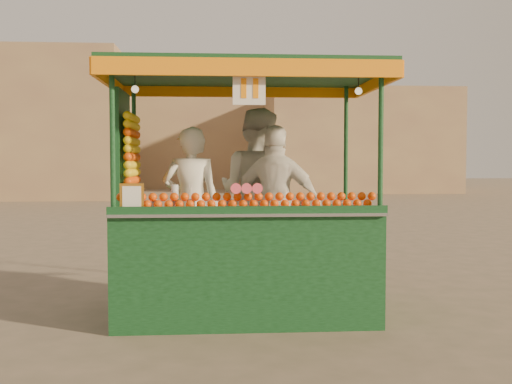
{
  "coord_description": "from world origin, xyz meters",
  "views": [
    {
      "loc": [
        -0.25,
        -6.29,
        1.56
      ],
      "look_at": [
        0.19,
        -0.11,
        1.23
      ],
      "focal_mm": 42.21,
      "sensor_mm": 36.0,
      "label": 1
    }
  ],
  "objects": [
    {
      "name": "vendor_right",
      "position": [
        0.4,
        -0.07,
        1.11
      ],
      "size": [
        1.04,
        0.73,
        1.64
      ],
      "rotation": [
        0.0,
        0.0,
        2.76
      ],
      "color": "white",
      "rests_on": "ground"
    },
    {
      "name": "building_center",
      "position": [
        -2.0,
        30.0,
        3.5
      ],
      "size": [
        14.0,
        7.0,
        7.0
      ],
      "primitive_type": "cube",
      "color": "#A2865C",
      "rests_on": "ground"
    },
    {
      "name": "ground",
      "position": [
        0.0,
        0.0,
        0.0
      ],
      "size": [
        90.0,
        90.0,
        0.0
      ],
      "primitive_type": "plane",
      "color": "brown",
      "rests_on": "ground"
    },
    {
      "name": "building_right",
      "position": [
        7.0,
        24.0,
        2.5
      ],
      "size": [
        9.0,
        6.0,
        5.0
      ],
      "primitive_type": "cube",
      "color": "#A2865C",
      "rests_on": "ground"
    },
    {
      "name": "vendor_left",
      "position": [
        -0.48,
        -0.01,
        1.1
      ],
      "size": [
        0.6,
        0.4,
        1.62
      ],
      "rotation": [
        0.0,
        0.0,
        3.12
      ],
      "color": "white",
      "rests_on": "ground"
    },
    {
      "name": "juice_cart",
      "position": [
        -0.0,
        -0.32,
        0.8
      ],
      "size": [
        2.73,
        1.77,
        2.48
      ],
      "color": "#0E3314",
      "rests_on": "ground"
    },
    {
      "name": "vendor_middle",
      "position": [
        0.23,
        0.38,
        1.21
      ],
      "size": [
        1.12,
        1.04,
        1.84
      ],
      "rotation": [
        0.0,
        0.0,
        2.64
      ],
      "color": "beige",
      "rests_on": "ground"
    },
    {
      "name": "building_left",
      "position": [
        -9.0,
        20.0,
        3.0
      ],
      "size": [
        10.0,
        6.0,
        6.0
      ],
      "primitive_type": "cube",
      "color": "#A2865C",
      "rests_on": "ground"
    }
  ]
}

